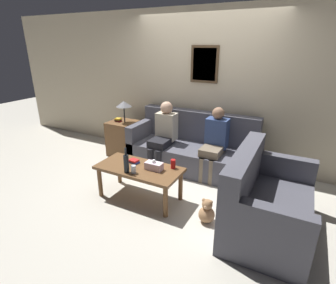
{
  "coord_description": "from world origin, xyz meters",
  "views": [
    {
      "loc": [
        1.57,
        -3.36,
        2.03
      ],
      "look_at": [
        -0.13,
        -0.14,
        0.65
      ],
      "focal_mm": 28.0,
      "sensor_mm": 36.0,
      "label": 1
    }
  ],
  "objects": [
    {
      "name": "soda_can",
      "position": [
        0.17,
        -0.55,
        0.53
      ],
      "size": [
        0.07,
        0.07,
        0.12
      ],
      "color": "red",
      "rests_on": "coffee_table"
    },
    {
      "name": "wine_bottle",
      "position": [
        -0.31,
        -0.94,
        0.6
      ],
      "size": [
        0.07,
        0.07,
        0.34
      ],
      "color": "black",
      "rests_on": "coffee_table"
    },
    {
      "name": "couch_side",
      "position": [
        1.36,
        -0.61,
        0.32
      ],
      "size": [
        0.85,
        1.39,
        0.93
      ],
      "rotation": [
        0.0,
        0.0,
        1.57
      ],
      "color": "#4C4C56",
      "rests_on": "ground_plane"
    },
    {
      "name": "side_table_with_lamp",
      "position": [
        -1.38,
        0.41,
        0.36
      ],
      "size": [
        0.49,
        0.49,
        1.05
      ],
      "color": "brown",
      "rests_on": "ground_plane"
    },
    {
      "name": "couch_main",
      "position": [
        0.0,
        0.52,
        0.32
      ],
      "size": [
        2.1,
        0.85,
        0.93
      ],
      "color": "#4C4C56",
      "rests_on": "ground_plane"
    },
    {
      "name": "person_right",
      "position": [
        0.42,
        0.38,
        0.59
      ],
      "size": [
        0.34,
        0.58,
        1.11
      ],
      "color": "#756651",
      "rests_on": "ground_plane"
    },
    {
      "name": "book_stack",
      "position": [
        -0.39,
        -0.66,
        0.49
      ],
      "size": [
        0.17,
        0.12,
        0.05
      ],
      "color": "navy",
      "rests_on": "coffee_table"
    },
    {
      "name": "person_left",
      "position": [
        -0.46,
        0.34,
        0.6
      ],
      "size": [
        0.34,
        0.59,
        1.12
      ],
      "color": "black",
      "rests_on": "ground_plane"
    },
    {
      "name": "coffee_table",
      "position": [
        -0.25,
        -0.74,
        0.4
      ],
      "size": [
        1.16,
        0.55,
        0.47
      ],
      "color": "brown",
      "rests_on": "ground_plane"
    },
    {
      "name": "teddy_bear",
      "position": [
        0.75,
        -0.82,
        0.13
      ],
      "size": [
        0.2,
        0.2,
        0.31
      ],
      "color": "#A87A51",
      "rests_on": "ground_plane"
    },
    {
      "name": "wall_back",
      "position": [
        0.0,
        0.96,
        1.3
      ],
      "size": [
        9.0,
        0.08,
        2.6
      ],
      "color": "beige",
      "rests_on": "ground_plane"
    },
    {
      "name": "drinking_glass",
      "position": [
        -0.22,
        -0.91,
        0.52
      ],
      "size": [
        0.07,
        0.07,
        0.1
      ],
      "color": "silver",
      "rests_on": "coffee_table"
    },
    {
      "name": "tissue_box",
      "position": [
        -0.04,
        -0.71,
        0.52
      ],
      "size": [
        0.23,
        0.12,
        0.15
      ],
      "color": "silver",
      "rests_on": "coffee_table"
    },
    {
      "name": "ground_plane",
      "position": [
        0.0,
        0.0,
        0.0
      ],
      "size": [
        16.0,
        16.0,
        0.0
      ],
      "primitive_type": "plane",
      "color": "beige"
    }
  ]
}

